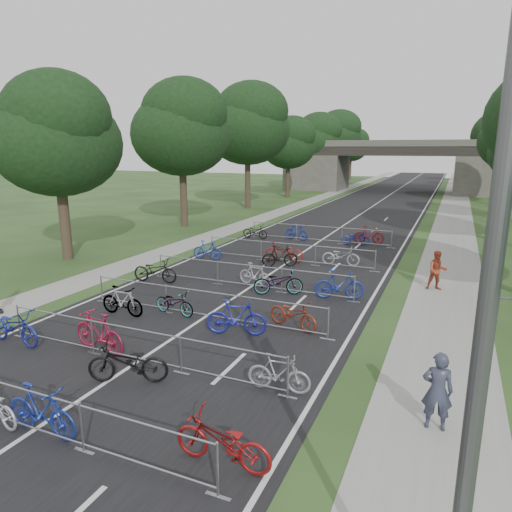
{
  "coord_description": "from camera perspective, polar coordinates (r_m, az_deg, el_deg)",
  "views": [
    {
      "loc": [
        7.94,
        -2.39,
        5.99
      ],
      "look_at": [
        -0.32,
        16.52,
        1.1
      ],
      "focal_mm": 32.0,
      "sensor_mm": 36.0,
      "label": 1
    }
  ],
  "objects": [
    {
      "name": "road",
      "position": [
        53.32,
        14.98,
        6.44
      ],
      "size": [
        11.0,
        140.0,
        0.01
      ],
      "primitive_type": "cube",
      "color": "black",
      "rests_on": "ground"
    },
    {
      "name": "sidewalk_right",
      "position": [
        52.73,
        23.63,
        5.7
      ],
      "size": [
        3.0,
        140.0,
        0.01
      ],
      "primitive_type": "cube",
      "color": "gray",
      "rests_on": "ground"
    },
    {
      "name": "sidewalk_left",
      "position": [
        54.94,
        7.19,
        6.97
      ],
      "size": [
        2.0,
        140.0,
        0.01
      ],
      "primitive_type": "cube",
      "color": "gray",
      "rests_on": "ground"
    },
    {
      "name": "lane_markings",
      "position": [
        53.32,
        14.98,
        6.43
      ],
      "size": [
        0.12,
        140.0,
        0.0
      ],
      "primitive_type": "cube",
      "color": "silver",
      "rests_on": "ground"
    },
    {
      "name": "overpass_bridge",
      "position": [
        67.9,
        17.18,
        10.68
      ],
      "size": [
        31.0,
        8.0,
        7.05
      ],
      "color": "#47433F",
      "rests_on": "ground"
    },
    {
      "name": "lamppost",
      "position": [
        4.72,
        26.93,
        -9.39
      ],
      "size": [
        0.61,
        0.65,
        8.21
      ],
      "color": "#4C4C51",
      "rests_on": "ground"
    },
    {
      "name": "tree_left_0",
      "position": [
        26.64,
        -23.62,
        13.33
      ],
      "size": [
        6.72,
        6.72,
        10.25
      ],
      "color": "#33261C",
      "rests_on": "ground"
    },
    {
      "name": "tree_left_1",
      "position": [
        35.98,
        -9.25,
        15.26
      ],
      "size": [
        7.56,
        7.56,
        11.53
      ],
      "color": "#33261C",
      "rests_on": "ground"
    },
    {
      "name": "tree_left_2",
      "position": [
        46.57,
        -0.99,
        15.94
      ],
      "size": [
        8.4,
        8.4,
        12.81
      ],
      "color": "#33261C",
      "rests_on": "ground"
    },
    {
      "name": "tree_left_3",
      "position": [
        57.66,
        4.13,
        13.79
      ],
      "size": [
        6.72,
        6.72,
        10.25
      ],
      "color": "#33261C",
      "rests_on": "ground"
    },
    {
      "name": "tree_left_4",
      "position": [
        69.09,
        7.58,
        14.31
      ],
      "size": [
        7.56,
        7.56,
        11.53
      ],
      "color": "#33261C",
      "rests_on": "ground"
    },
    {
      "name": "tree_right_4",
      "position": [
        66.54,
        28.9,
        13.37
      ],
      "size": [
        8.18,
        8.18,
        12.47
      ],
      "color": "#33261C",
      "rests_on": "ground"
    },
    {
      "name": "tree_left_5",
      "position": [
        80.69,
        10.06,
        14.64
      ],
      "size": [
        8.4,
        8.4,
        12.81
      ],
      "color": "#33261C",
      "rests_on": "ground"
    },
    {
      "name": "tree_right_5",
      "position": [
        78.48,
        28.02,
        11.78
      ],
      "size": [
        6.16,
        6.16,
        9.39
      ],
      "color": "#33261C",
      "rests_on": "ground"
    },
    {
      "name": "tree_left_6",
      "position": [
        92.36,
        11.85,
        13.36
      ],
      "size": [
        6.72,
        6.72,
        10.25
      ],
      "color": "#33261C",
      "rests_on": "ground"
    },
    {
      "name": "tree_right_6",
      "position": [
        90.47,
        27.58,
        12.45
      ],
      "size": [
        7.17,
        7.17,
        10.93
      ],
      "color": "#33261C",
      "rests_on": "ground"
    },
    {
      "name": "barrier_row_1",
      "position": [
        11.34,
        -26.74,
        -16.91
      ],
      "size": [
        9.7,
        0.08,
        1.1
      ],
      "color": "#95979C",
      "rests_on": "ground"
    },
    {
      "name": "barrier_row_2",
      "position": [
        13.59,
        -14.94,
        -10.76
      ],
      "size": [
        9.7,
        0.08,
        1.1
      ],
      "color": "#95979C",
      "rests_on": "ground"
    },
    {
      "name": "barrier_row_3",
      "position": [
        16.49,
        -6.72,
        -6.04
      ],
      "size": [
        9.7,
        0.08,
        1.1
      ],
      "color": "#95979C",
      "rests_on": "ground"
    },
    {
      "name": "barrier_row_4",
      "position": [
        19.88,
        -0.91,
        -2.57
      ],
      "size": [
        9.7,
        0.08,
        1.1
      ],
      "color": "#95979C",
      "rests_on": "ground"
    },
    {
      "name": "barrier_row_5",
      "position": [
        24.37,
        3.97,
        0.39
      ],
      "size": [
        9.7,
        0.08,
        1.1
      ],
      "color": "#95979C",
      "rests_on": "ground"
    },
    {
      "name": "barrier_row_6",
      "position": [
        29.98,
        7.85,
        2.74
      ],
      "size": [
        9.7,
        0.08,
        1.1
      ],
      "color": "#95979C",
      "rests_on": "ground"
    },
    {
      "name": "bike_6",
      "position": [
        11.14,
        -25.27,
        -17.11
      ],
      "size": [
        1.92,
        0.55,
        1.15
      ],
      "primitive_type": "imported",
      "rotation": [
        0.0,
        0.0,
        1.57
      ],
      "color": "navy",
      "rests_on": "ground"
    },
    {
      "name": "bike_7",
      "position": [
        9.4,
        -4.24,
        -22.18
      ],
      "size": [
        2.04,
        0.72,
        1.07
      ],
      "primitive_type": "imported",
      "rotation": [
        0.0,
        0.0,
        4.72
      ],
      "color": "maroon",
      "rests_on": "ground"
    },
    {
      "name": "bike_8",
      "position": [
        16.23,
        -28.01,
        -7.82
      ],
      "size": [
        2.19,
        0.87,
        1.13
      ],
      "primitive_type": "imported",
      "rotation": [
        0.0,
        0.0,
        1.51
      ],
      "color": "navy",
      "rests_on": "ground"
    },
    {
      "name": "bike_9",
      "position": [
        14.58,
        -19.07,
        -8.99
      ],
      "size": [
        2.17,
        0.93,
        1.26
      ],
      "primitive_type": "imported",
      "rotation": [
        0.0,
        0.0,
        4.55
      ],
      "color": "maroon",
      "rests_on": "ground"
    },
    {
      "name": "bike_10",
      "position": [
        12.6,
        -15.76,
        -12.76
      ],
      "size": [
        2.23,
        1.49,
        1.11
      ],
      "primitive_type": "imported",
      "rotation": [
        0.0,
        0.0,
        5.11
      ],
      "color": "black",
      "rests_on": "ground"
    },
    {
      "name": "bike_11",
      "position": [
        11.79,
        2.88,
        -14.47
      ],
      "size": [
        1.68,
        0.61,
        0.99
      ],
      "primitive_type": "imported",
      "rotation": [
        0.0,
        0.0,
        1.66
      ],
      "color": "#9999A0",
      "rests_on": "ground"
    },
    {
      "name": "bike_12",
      "position": [
        17.41,
        -16.39,
        -5.45
      ],
      "size": [
        1.82,
        0.52,
        1.09
      ],
      "primitive_type": "imported",
      "rotation": [
        0.0,
        0.0,
        1.57
      ],
      "color": "#95979C",
      "rests_on": "ground"
    },
    {
      "name": "bike_13",
      "position": [
        17.08,
        -10.14,
        -5.79
      ],
      "size": [
        1.79,
        0.82,
        0.91
      ],
      "primitive_type": "imported",
      "rotation": [
        0.0,
        0.0,
        1.44
      ],
      "color": "#95979C",
      "rests_on": "ground"
    },
    {
      "name": "bike_14",
      "position": [
        15.01,
        -2.48,
        -7.7
      ],
      "size": [
        2.09,
        1.09,
        1.21
      ],
      "primitive_type": "imported",
      "rotation": [
        0.0,
        0.0,
        1.84
      ],
      "color": "#1B2197",
      "rests_on": "ground"
    },
    {
      "name": "bike_15",
      "position": [
        15.61,
        4.66,
        -7.28
      ],
      "size": [
        2.05,
        1.24,
        1.02
      ],
      "primitive_type": "imported",
      "rotation": [
        0.0,
        0.0,
        1.26
      ],
      "color": "maroon",
      "rests_on": "ground"
    },
    {
      "name": "bike_16",
      "position": [
        21.27,
        -12.5,
        -1.8
      ],
      "size": [
        2.19,
        1.04,
        1.11
      ],
      "primitive_type": "imported",
      "rotation": [
        0.0,
        0.0,
        1.72
      ],
      "color": "black",
      "rests_on": "ground"
    },
    {
      "name": "bike_17",
      "position": [
        20.27,
        -0.12,
        -2.35
      ],
      "size": [
        1.77,
        0.82,
        1.02
      ],
      "primitive_type": "imported",
      "rotation": [
        0.0,
        0.0,
        1.36
      ],
      "color": "#A8A7AE",
      "rests_on": "ground"
    },
    {
      "name": "bike_18",
      "position": [
        19.07,
        2.8,
        -3.28
      ],
      "size": [
        2.18,
        1.52,
        1.09
      ],
      "primitive_type": "imported",
      "rotation": [
        0.0,
        0.0,
        2.0
      ],
      "color": "#95979C",
      "rests_on": "ground"
    },
    {
      "name": "bike_19",
      "position": [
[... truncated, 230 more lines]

